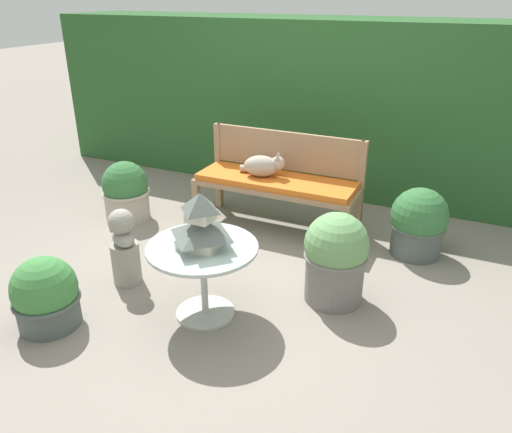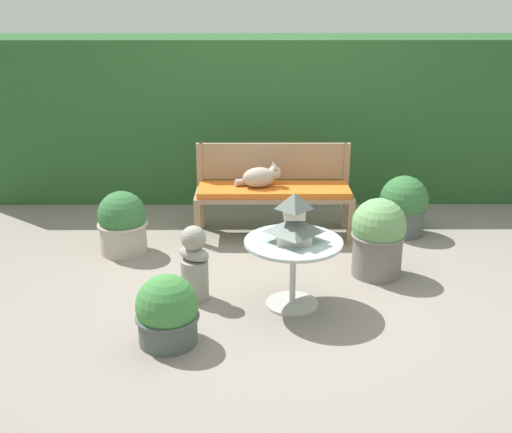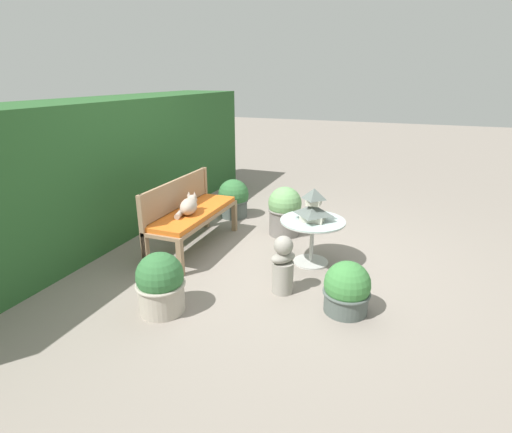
{
  "view_description": "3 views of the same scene",
  "coord_description": "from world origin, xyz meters",
  "px_view_note": "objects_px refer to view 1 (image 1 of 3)",
  "views": [
    {
      "loc": [
        1.5,
        -2.75,
        1.97
      ],
      "look_at": [
        0.03,
        0.4,
        0.38
      ],
      "focal_mm": 35.0,
      "sensor_mm": 36.0,
      "label": 1
    },
    {
      "loc": [
        -0.26,
        -4.62,
        2.21
      ],
      "look_at": [
        -0.23,
        0.41,
        0.4
      ],
      "focal_mm": 45.0,
      "sensor_mm": 36.0,
      "label": 2
    },
    {
      "loc": [
        -3.98,
        -1.27,
        1.99
      ],
      "look_at": [
        -0.11,
        0.22,
        0.52
      ],
      "focal_mm": 28.0,
      "sensor_mm": 36.0,
      "label": 3
    }
  ],
  "objects_px": {
    "garden_bench": "(276,185)",
    "patio_table": "(203,261)",
    "potted_plant_bench_left": "(336,258)",
    "potted_plant_path_edge": "(418,223)",
    "cat": "(263,166)",
    "potted_plant_hedge_corner": "(126,192)",
    "potted_plant_bench_right": "(46,295)",
    "pagoda_birdhouse": "(201,224)",
    "garden_bust": "(124,248)"
  },
  "relations": [
    {
      "from": "patio_table",
      "to": "potted_plant_hedge_corner",
      "type": "relative_size",
      "value": 1.27
    },
    {
      "from": "cat",
      "to": "garden_bust",
      "type": "relative_size",
      "value": 0.74
    },
    {
      "from": "potted_plant_hedge_corner",
      "to": "potted_plant_bench_right",
      "type": "xyz_separation_m",
      "value": [
        0.58,
        -1.53,
        -0.05
      ]
    },
    {
      "from": "patio_table",
      "to": "potted_plant_hedge_corner",
      "type": "height_order",
      "value": "potted_plant_hedge_corner"
    },
    {
      "from": "potted_plant_bench_right",
      "to": "garden_bench",
      "type": "bearing_deg",
      "value": 68.78
    },
    {
      "from": "patio_table",
      "to": "garden_bust",
      "type": "xyz_separation_m",
      "value": [
        -0.72,
        0.11,
        -0.12
      ]
    },
    {
      "from": "garden_bust",
      "to": "potted_plant_bench_right",
      "type": "height_order",
      "value": "garden_bust"
    },
    {
      "from": "pagoda_birdhouse",
      "to": "potted_plant_bench_left",
      "type": "relative_size",
      "value": 0.55
    },
    {
      "from": "potted_plant_hedge_corner",
      "to": "potted_plant_bench_left",
      "type": "height_order",
      "value": "potted_plant_bench_left"
    },
    {
      "from": "potted_plant_path_edge",
      "to": "potted_plant_bench_left",
      "type": "xyz_separation_m",
      "value": [
        -0.41,
        -0.91,
        0.05
      ]
    },
    {
      "from": "garden_bust",
      "to": "potted_plant_bench_right",
      "type": "relative_size",
      "value": 1.22
    },
    {
      "from": "garden_bench",
      "to": "pagoda_birdhouse",
      "type": "distance_m",
      "value": 1.44
    },
    {
      "from": "patio_table",
      "to": "potted_plant_bench_left",
      "type": "relative_size",
      "value": 1.1
    },
    {
      "from": "cat",
      "to": "garden_bust",
      "type": "height_order",
      "value": "cat"
    },
    {
      "from": "garden_bench",
      "to": "potted_plant_bench_right",
      "type": "relative_size",
      "value": 3.04
    },
    {
      "from": "garden_bench",
      "to": "potted_plant_bench_left",
      "type": "relative_size",
      "value": 2.24
    },
    {
      "from": "patio_table",
      "to": "potted_plant_hedge_corner",
      "type": "xyz_separation_m",
      "value": [
        -1.43,
        1.01,
        -0.13
      ]
    },
    {
      "from": "pagoda_birdhouse",
      "to": "garden_bust",
      "type": "height_order",
      "value": "pagoda_birdhouse"
    },
    {
      "from": "cat",
      "to": "potted_plant_path_edge",
      "type": "bearing_deg",
      "value": -11.91
    },
    {
      "from": "garden_bench",
      "to": "patio_table",
      "type": "bearing_deg",
      "value": -86.12
    },
    {
      "from": "patio_table",
      "to": "garden_bust",
      "type": "bearing_deg",
      "value": 171.53
    },
    {
      "from": "potted_plant_bench_right",
      "to": "potted_plant_bench_left",
      "type": "xyz_separation_m",
      "value": [
        1.56,
        1.05,
        0.11
      ]
    },
    {
      "from": "potted_plant_path_edge",
      "to": "cat",
      "type": "bearing_deg",
      "value": -178.28
    },
    {
      "from": "patio_table",
      "to": "potted_plant_path_edge",
      "type": "relative_size",
      "value": 1.26
    },
    {
      "from": "pagoda_birdhouse",
      "to": "potted_plant_hedge_corner",
      "type": "xyz_separation_m",
      "value": [
        -1.43,
        1.01,
        -0.39
      ]
    },
    {
      "from": "cat",
      "to": "pagoda_birdhouse",
      "type": "distance_m",
      "value": 1.43
    },
    {
      "from": "garden_bench",
      "to": "potted_plant_path_edge",
      "type": "xyz_separation_m",
      "value": [
        1.22,
        0.03,
        -0.14
      ]
    },
    {
      "from": "cat",
      "to": "garden_bust",
      "type": "distance_m",
      "value": 1.42
    },
    {
      "from": "potted_plant_path_edge",
      "to": "potted_plant_bench_right",
      "type": "xyz_separation_m",
      "value": [
        -1.97,
        -1.97,
        -0.06
      ]
    },
    {
      "from": "cat",
      "to": "patio_table",
      "type": "xyz_separation_m",
      "value": [
        0.22,
        -1.41,
        -0.17
      ]
    },
    {
      "from": "patio_table",
      "to": "potted_plant_path_edge",
      "type": "xyz_separation_m",
      "value": [
        1.12,
        1.45,
        -0.13
      ]
    },
    {
      "from": "pagoda_birdhouse",
      "to": "potted_plant_path_edge",
      "type": "relative_size",
      "value": 0.63
    },
    {
      "from": "potted_plant_hedge_corner",
      "to": "potted_plant_bench_left",
      "type": "distance_m",
      "value": 2.19
    },
    {
      "from": "garden_bust",
      "to": "cat",
      "type": "bearing_deg",
      "value": 105.56
    },
    {
      "from": "potted_plant_path_edge",
      "to": "garden_bust",
      "type": "bearing_deg",
      "value": -144.05
    },
    {
      "from": "patio_table",
      "to": "pagoda_birdhouse",
      "type": "xyz_separation_m",
      "value": [
        0.0,
        0.0,
        0.26
      ]
    },
    {
      "from": "potted_plant_bench_right",
      "to": "potted_plant_hedge_corner",
      "type": "bearing_deg",
      "value": 110.76
    },
    {
      "from": "cat",
      "to": "patio_table",
      "type": "distance_m",
      "value": 1.43
    },
    {
      "from": "patio_table",
      "to": "potted_plant_bench_right",
      "type": "distance_m",
      "value": 1.01
    },
    {
      "from": "garden_bench",
      "to": "potted_plant_path_edge",
      "type": "bearing_deg",
      "value": 1.57
    },
    {
      "from": "cat",
      "to": "potted_plant_bench_left",
      "type": "bearing_deg",
      "value": -56.78
    },
    {
      "from": "cat",
      "to": "pagoda_birdhouse",
      "type": "xyz_separation_m",
      "value": [
        0.22,
        -1.41,
        0.08
      ]
    },
    {
      "from": "cat",
      "to": "potted_plant_path_edge",
      "type": "xyz_separation_m",
      "value": [
        1.34,
        0.04,
        -0.3
      ]
    },
    {
      "from": "garden_bench",
      "to": "patio_table",
      "type": "height_order",
      "value": "patio_table"
    },
    {
      "from": "garden_bench",
      "to": "pagoda_birdhouse",
      "type": "relative_size",
      "value": 4.06
    },
    {
      "from": "pagoda_birdhouse",
      "to": "potted_plant_bench_left",
      "type": "xyz_separation_m",
      "value": [
        0.71,
        0.53,
        -0.33
      ]
    },
    {
      "from": "potted_plant_hedge_corner",
      "to": "cat",
      "type": "bearing_deg",
      "value": 18.2
    },
    {
      "from": "cat",
      "to": "garden_bust",
      "type": "xyz_separation_m",
      "value": [
        -0.5,
        -1.3,
        -0.29
      ]
    },
    {
      "from": "garden_bench",
      "to": "potted_plant_hedge_corner",
      "type": "xyz_separation_m",
      "value": [
        -1.33,
        -0.4,
        -0.14
      ]
    },
    {
      "from": "potted_plant_path_edge",
      "to": "potted_plant_hedge_corner",
      "type": "height_order",
      "value": "potted_plant_path_edge"
    }
  ]
}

